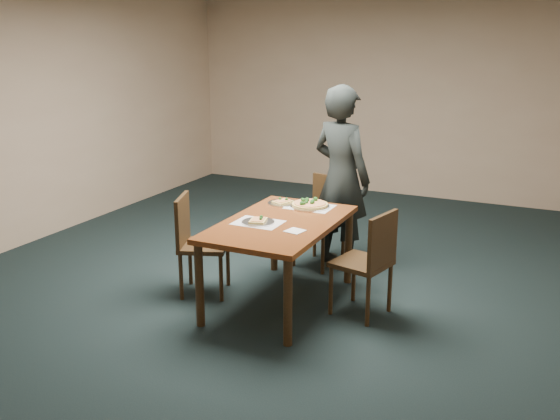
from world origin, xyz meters
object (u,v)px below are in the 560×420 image
at_px(chair_far, 323,215).
at_px(chair_right, 370,258).
at_px(dining_table, 280,231).
at_px(chair_left, 196,239).
at_px(slice_plate_near, 258,221).
at_px(diner, 341,178).
at_px(pizza_pan, 310,204).
at_px(slice_plate_far, 282,202).

distance_m(chair_far, chair_right, 1.28).
relative_size(dining_table, chair_far, 1.65).
bearing_deg(chair_left, slice_plate_near, -110.08).
relative_size(diner, slice_plate_near, 6.54).
relative_size(chair_right, slice_plate_near, 3.25).
distance_m(dining_table, chair_far, 1.09).
height_order(chair_far, diner, diner).
xyz_separation_m(dining_table, chair_far, (-0.02, 1.08, -0.14)).
bearing_deg(slice_plate_near, pizza_pan, 72.59).
relative_size(chair_far, chair_left, 1.00).
bearing_deg(dining_table, diner, 82.35).
distance_m(dining_table, chair_right, 0.80).
xyz_separation_m(dining_table, diner, (0.15, 1.11, 0.26)).
distance_m(chair_far, chair_left, 1.42).
xyz_separation_m(chair_far, pizza_pan, (0.07, -0.55, 0.26)).
height_order(chair_right, diner, diner).
bearing_deg(diner, dining_table, 102.79).
height_order(dining_table, chair_right, chair_right).
xyz_separation_m(chair_left, chair_right, (1.57, 0.19, 0.00)).
bearing_deg(dining_table, chair_far, 90.97).
height_order(chair_far, pizza_pan, chair_far).
bearing_deg(slice_plate_far, chair_right, -24.29).
distance_m(dining_table, slice_plate_near, 0.22).
relative_size(pizza_pan, slice_plate_near, 1.31).
height_order(chair_right, slice_plate_far, chair_right).
xyz_separation_m(dining_table, chair_right, (0.78, 0.08, -0.14)).
bearing_deg(diner, pizza_pan, 101.14).
relative_size(chair_far, slice_plate_near, 3.25).
height_order(dining_table, slice_plate_near, slice_plate_near).
bearing_deg(chair_left, chair_far, -52.85).
bearing_deg(chair_far, pizza_pan, -68.63).
bearing_deg(chair_left, diner, -57.40).
bearing_deg(diner, chair_left, 73.18).
distance_m(chair_left, diner, 1.60).
height_order(dining_table, diner, diner).
bearing_deg(chair_far, slice_plate_near, -82.39).
bearing_deg(chair_right, chair_far, -128.02).
height_order(chair_left, chair_right, same).
xyz_separation_m(chair_far, chair_right, (0.80, -1.00, 0.00)).
relative_size(slice_plate_near, slice_plate_far, 1.00).
height_order(pizza_pan, slice_plate_near, pizza_pan).
bearing_deg(pizza_pan, chair_far, 97.51).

